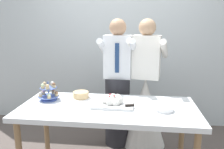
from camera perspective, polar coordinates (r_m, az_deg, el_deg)
The scene contains 8 objects.
rear_wall at distance 3.55m, azimuth 1.98°, elevation 10.45°, with size 5.20×0.10×2.90m, color silver.
dessert_table at distance 2.34m, azimuth -1.03°, elevation -9.78°, with size 1.80×0.80×0.78m.
cupcake_stand at distance 2.56m, azimuth -15.81°, elevation -4.40°, with size 0.23×0.23×0.21m.
main_cake_tray at distance 2.33m, azimuth 0.31°, elevation -6.86°, with size 0.43×0.31×0.13m.
plate_stack at distance 2.25m, azimuth 13.00°, elevation -8.39°, with size 0.19×0.19×0.04m.
round_cake at distance 2.55m, azimuth -7.92°, elevation -5.29°, with size 0.24×0.24×0.08m.
person_groom at distance 2.93m, azimuth 1.40°, elevation -4.10°, with size 0.47×0.50×1.66m.
person_bride at distance 2.98m, azimuth 8.34°, elevation -7.23°, with size 0.57×0.56×1.66m.
Camera 1 is at (0.29, -2.14, 1.61)m, focal length 35.98 mm.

